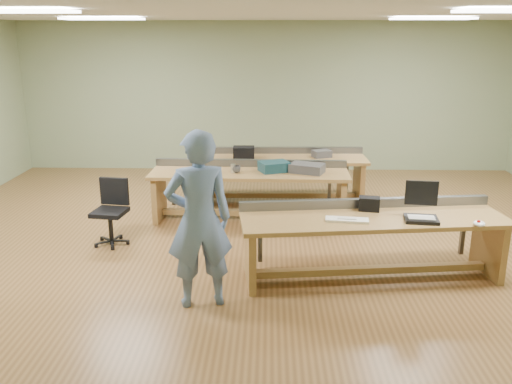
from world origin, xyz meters
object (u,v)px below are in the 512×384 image
Objects in this scene: workbench_back at (277,168)px; task_chair at (112,221)px; parts_bin_teal at (274,167)px; mug at (236,169)px; person at (199,220)px; camera_bag at (369,204)px; laptop_base at (421,219)px; drinks_can at (233,169)px; workbench_front at (372,232)px; parts_bin_grey at (307,168)px; workbench_mid at (250,183)px.

workbench_back is 3.39× the size of task_chair.
workbench_back is at bearing 86.19° from parts_bin_teal.
mug is (-0.63, -1.06, 0.24)m from workbench_back.
task_chair is (-1.42, 1.68, -0.61)m from person.
task_chair is 2.09× the size of parts_bin_teal.
task_chair is (-3.31, 0.76, -0.51)m from camera_bag.
drinks_can is (-2.24, 2.11, 0.04)m from laptop_base.
workbench_front is at bearing -174.10° from person.
parts_bin_grey is (0.49, -0.06, -0.01)m from parts_bin_teal.
parts_bin_teal is at bearing 34.57° from task_chair.
mug is (0.22, 2.67, -0.13)m from person.
person is at bearing -159.74° from laptop_base.
mug is at bearing -170.25° from parts_bin_teal.
mug is (-0.20, -0.09, 0.24)m from workbench_mid.
laptop_base is at bearing 178.48° from person.
task_chair is (-1.83, -1.08, -0.24)m from workbench_mid.
workbench_front is at bearing -8.05° from task_chair.
parts_bin_grey is (0.43, -1.02, 0.26)m from workbench_back.
workbench_front is 0.57m from laptop_base.
drinks_can is at bearing -173.64° from mug.
person is at bearing -166.16° from workbench_front.
parts_bin_teal is (-1.62, 2.21, 0.05)m from laptop_base.
parts_bin_teal is at bearing 131.25° from camera_bag.
parts_bin_grey is (-0.62, 2.00, 0.26)m from workbench_front.
mug reaches higher than laptop_base.
person reaches higher than task_chair.
drinks_can reaches higher than workbench_front.
mug is at bearing 123.97° from workbench_front.
workbench_front is 8.63× the size of laptop_base.
drinks_can is at bearing -108.26° from person.
camera_bag is at bearing -46.32° from mug.
parts_bin_grey is (1.28, 2.71, -0.12)m from person.
workbench_back is 1.60× the size of person.
parts_bin_teal is at bearing 2.53° from workbench_mid.
laptop_base is at bearing -8.08° from task_chair.
drinks_can is at bearing 124.82° from workbench_front.
person is 2.10m from camera_bag.
laptop_base is 3.07m from drinks_can.
drinks_can is at bearing -157.33° from workbench_mid.
camera_bag is 2.16m from parts_bin_teal.
workbench_back is 1.14m from parts_bin_grey.
person is 14.07× the size of mug.
parts_bin_grey is (-1.13, 2.15, 0.05)m from laptop_base.
person is 2.68m from drinks_can.
parts_bin_teal is 0.50m from parts_bin_grey.
person is at bearing -115.21° from parts_bin_grey.
mug is at bearing 6.36° from drinks_can.
mug is 0.05m from drinks_can.
parts_bin_teal is (2.20, 1.09, 0.50)m from task_chair.
task_chair is at bearing 156.98° from workbench_front.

